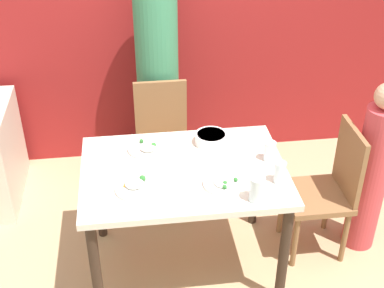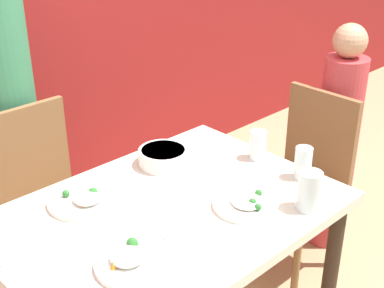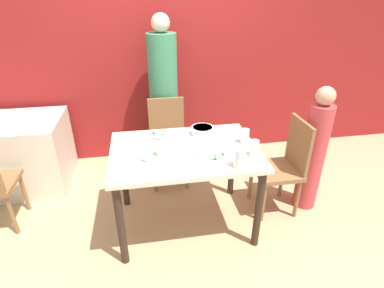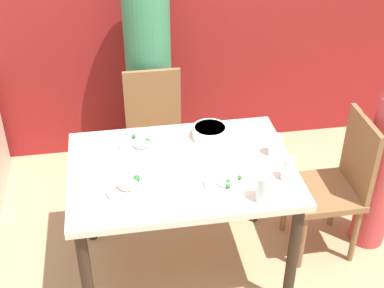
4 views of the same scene
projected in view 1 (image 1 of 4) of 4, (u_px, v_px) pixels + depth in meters
ground_plane at (185, 264)px, 3.52m from camera, size 10.00×10.00×0.00m
dining_table at (184, 182)px, 3.16m from camera, size 1.19×0.85×0.77m
chair_adult_spot at (163, 141)px, 3.89m from camera, size 0.40×0.40×0.91m
chair_child_spot at (328, 187)px, 3.42m from camera, size 0.40×0.40×0.91m
person_adult at (158, 82)px, 3.99m from camera, size 0.31×0.31×1.72m
person_child at (371, 173)px, 3.40m from camera, size 0.21×0.21×1.21m
bowl_curry at (211, 138)px, 3.33m from camera, size 0.20×0.20×0.07m
plate_rice_adult at (224, 183)px, 2.97m from camera, size 0.23×0.23×0.05m
plate_rice_child at (148, 148)px, 3.27m from camera, size 0.26×0.26×0.05m
plate_noodles at (136, 187)px, 2.94m from camera, size 0.24×0.24×0.06m
glass_water_tall at (280, 172)px, 2.97m from camera, size 0.07×0.07×0.13m
glass_water_short at (270, 151)px, 3.16m from camera, size 0.07×0.07×0.12m
glass_water_center at (257, 189)px, 2.83m from camera, size 0.08×0.08×0.14m
napkin_folded at (177, 185)px, 2.97m from camera, size 0.14×0.14×0.01m
fork_steel at (101, 165)px, 3.14m from camera, size 0.18×0.04×0.01m
spoon_steel at (189, 160)px, 3.18m from camera, size 0.18×0.08×0.01m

